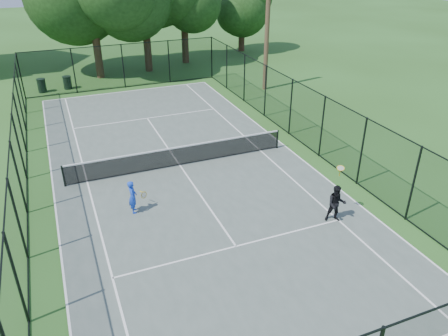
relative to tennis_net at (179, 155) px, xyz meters
name	(u,v)px	position (x,y,z in m)	size (l,w,h in m)	color
ground	(180,167)	(0.00, 0.00, -0.58)	(120.00, 120.00, 0.00)	#2A501B
tennis_court	(180,166)	(0.00, 0.00, -0.55)	(11.00, 24.00, 0.06)	#4F5D54
tennis_net	(179,155)	(0.00, 0.00, 0.00)	(10.08, 0.08, 0.95)	black
fence	(178,137)	(0.00, 0.00, 0.92)	(13.10, 26.10, 3.00)	black
tree_far_right	(242,7)	(12.23, 20.36, 3.29)	(4.73, 4.73, 6.26)	#332114
trash_bin_left	(42,85)	(-5.40, 14.04, -0.11)	(0.58, 0.58, 0.93)	black
trash_bin_right	(67,82)	(-3.74, 14.20, -0.13)	(0.58, 0.58, 0.89)	black
utility_pole	(267,34)	(8.88, 9.00, 3.11)	(1.40, 0.30, 7.25)	#4C3823
player_blue	(133,197)	(-2.72, -2.99, 0.14)	(0.77, 0.51, 1.31)	blue
player_black	(336,204)	(3.96, -6.35, 0.20)	(0.86, 0.88, 2.02)	black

